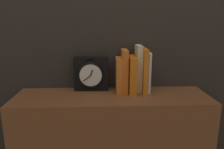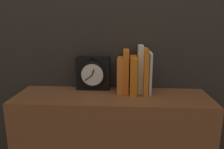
% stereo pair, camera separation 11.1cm
% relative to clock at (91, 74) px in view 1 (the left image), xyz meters
% --- Properties ---
extents(clock, '(0.19, 0.07, 0.19)m').
position_rel_clock_xyz_m(clock, '(0.00, 0.00, 0.00)').
color(clock, black).
rests_on(clock, bookshelf).
extents(book_slot0_orange, '(0.03, 0.13, 0.19)m').
position_rel_clock_xyz_m(book_slot0_orange, '(0.15, -0.03, 0.00)').
color(book_slot0_orange, orange).
rests_on(book_slot0_orange, bookshelf).
extents(book_slot1_orange, '(0.03, 0.12, 0.23)m').
position_rel_clock_xyz_m(book_slot1_orange, '(0.18, -0.03, 0.02)').
color(book_slot1_orange, orange).
rests_on(book_slot1_orange, bookshelf).
extents(book_slot2_orange, '(0.04, 0.15, 0.20)m').
position_rel_clock_xyz_m(book_slot2_orange, '(0.22, -0.04, 0.00)').
color(book_slot2_orange, orange).
rests_on(book_slot2_orange, bookshelf).
extents(book_slot3_cream, '(0.03, 0.11, 0.25)m').
position_rel_clock_xyz_m(book_slot3_cream, '(0.26, -0.02, 0.03)').
color(book_slot3_cream, beige).
rests_on(book_slot3_cream, bookshelf).
extents(book_slot4_orange, '(0.02, 0.14, 0.24)m').
position_rel_clock_xyz_m(book_slot4_orange, '(0.29, -0.04, 0.03)').
color(book_slot4_orange, orange).
rests_on(book_slot4_orange, bookshelf).
extents(book_slot5_white, '(0.01, 0.12, 0.22)m').
position_rel_clock_xyz_m(book_slot5_white, '(0.31, -0.03, 0.02)').
color(book_slot5_white, white).
rests_on(book_slot5_white, bookshelf).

